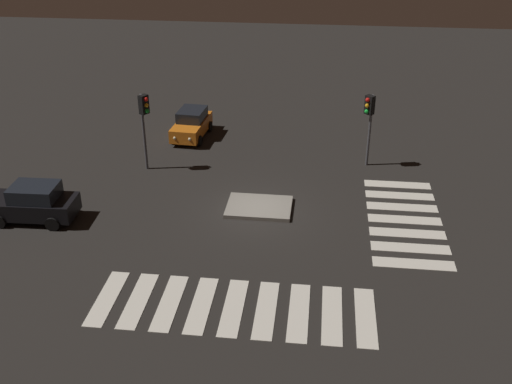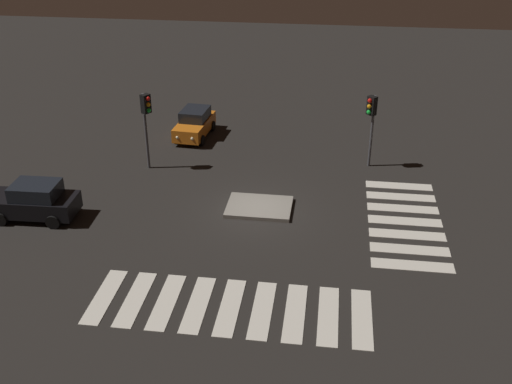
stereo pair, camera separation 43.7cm
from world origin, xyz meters
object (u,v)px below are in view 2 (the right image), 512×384
(car_black, at_px, (34,201))
(traffic_light_west, at_px, (146,113))
(traffic_light_north, at_px, (371,114))
(car_orange, at_px, (195,123))
(traffic_island, at_px, (259,207))

(car_black, distance_m, traffic_light_west, 7.04)
(car_black, distance_m, traffic_light_north, 16.61)
(traffic_light_north, bearing_deg, car_black, -20.68)
(traffic_light_west, bearing_deg, car_orange, 106.60)
(traffic_light_west, bearing_deg, traffic_light_north, 41.07)
(car_orange, xyz_separation_m, car_black, (-4.88, -10.28, 0.04))
(traffic_light_north, distance_m, traffic_light_west, 11.29)
(car_black, height_order, traffic_light_north, traffic_light_north)
(traffic_light_north, bearing_deg, traffic_light_west, -38.35)
(traffic_island, height_order, traffic_light_north, traffic_light_north)
(traffic_island, xyz_separation_m, traffic_light_north, (5.01, 5.26, 2.83))
(car_orange, bearing_deg, traffic_light_north, 77.94)
(traffic_island, distance_m, traffic_light_west, 7.67)
(car_orange, relative_size, traffic_light_north, 0.99)
(traffic_light_north, xyz_separation_m, traffic_light_west, (-11.15, -1.75, 0.14))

